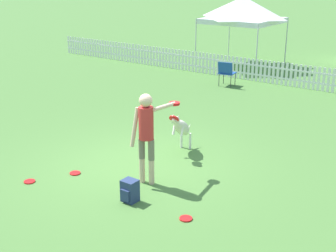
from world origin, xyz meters
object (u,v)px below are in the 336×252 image
folding_chair_center (226,72)px  backpack_on_grass (130,191)px  frisbee_near_dog (75,173)px  handler_person (147,128)px  frisbee_near_handler (186,219)px  frisbee_midfield (29,181)px  leaping_dog (181,127)px  canopy_tent_main (243,10)px

folding_chair_center → backpack_on_grass: bearing=100.0°
frisbee_near_dog → handler_person: bearing=21.9°
frisbee_near_handler → folding_chair_center: (-4.05, 8.35, 0.51)m
backpack_on_grass → frisbee_near_dog: bearing=172.4°
frisbee_midfield → backpack_on_grass: 2.16m
handler_person → frisbee_near_handler: (1.39, -0.72, -1.10)m
handler_person → frisbee_near_handler: 1.91m
handler_person → leaping_dog: handler_person is taller
frisbee_midfield → backpack_on_grass: bearing=15.5°
frisbee_near_handler → folding_chair_center: 9.30m
frisbee_near_handler → frisbee_near_dog: size_ratio=1.00×
folding_chair_center → frisbee_midfield: bearing=86.3°
backpack_on_grass → leaping_dog: bearing=103.9°
handler_person → backpack_on_grass: bearing=-86.6°
leaping_dog → backpack_on_grass: 2.53m
leaping_dog → frisbee_midfield: (-1.47, -3.00, -0.58)m
handler_person → frisbee_midfield: size_ratio=8.18×
leaping_dog → frisbee_near_dog: 2.51m
leaping_dog → frisbee_midfield: bearing=51.2°
frisbee_midfield → canopy_tent_main: 12.82m
frisbee_midfield → canopy_tent_main: canopy_tent_main is taller
leaping_dog → backpack_on_grass: leaping_dog is taller
frisbee_near_handler → handler_person: bearing=152.5°
frisbee_midfield → backpack_on_grass: backpack_on_grass is taller
frisbee_midfield → folding_chair_center: size_ratio=0.25×
handler_person → frisbee_near_handler: size_ratio=8.18×
leaping_dog → folding_chair_center: leaping_dog is taller
frisbee_midfield → folding_chair_center: bearing=95.2°
frisbee_near_dog → canopy_tent_main: 12.13m
leaping_dog → folding_chair_center: size_ratio=1.23×
handler_person → folding_chair_center: (-2.66, 7.63, -0.59)m
leaping_dog → frisbee_midfield: leaping_dog is taller
handler_person → leaping_dog: (-0.37, 1.63, -0.52)m
frisbee_near_handler → canopy_tent_main: (-5.32, 11.80, 2.30)m
leaping_dog → canopy_tent_main: size_ratio=0.38×
frisbee_near_handler → frisbee_near_dog: same height
frisbee_near_dog → frisbee_midfield: 0.90m
frisbee_midfield → frisbee_near_dog: bearing=62.3°
leaping_dog → frisbee_near_dog: bearing=51.8°
frisbee_near_handler → canopy_tent_main: bearing=114.3°
leaping_dog → backpack_on_grass: bearing=91.2°
folding_chair_center → canopy_tent_main: 4.08m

